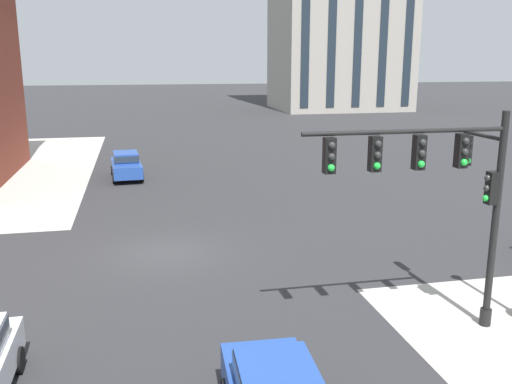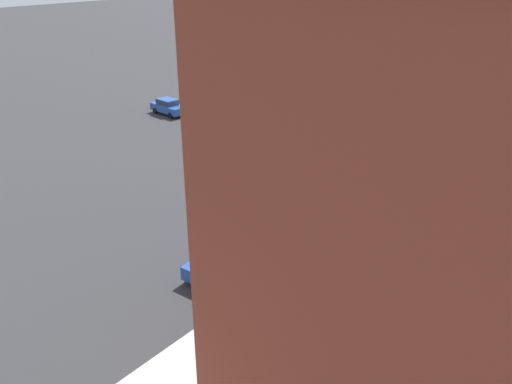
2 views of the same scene
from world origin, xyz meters
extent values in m
plane|color=#2D2D30|center=(0.00, 0.00, 0.00)|extent=(320.00, 320.00, 0.00)
cylinder|color=black|center=(8.64, -8.13, 0.25)|extent=(0.32, 0.32, 0.50)
cylinder|color=black|center=(8.64, -8.13, 3.06)|extent=(0.20, 0.20, 6.13)
cylinder|color=black|center=(5.84, -8.13, 5.66)|extent=(5.59, 0.12, 0.12)
cylinder|color=black|center=(8.64, -7.23, 5.36)|extent=(0.11, 1.80, 0.11)
cube|color=black|center=(7.43, -8.13, 5.11)|extent=(0.28, 0.28, 0.90)
sphere|color=#282828|center=(7.43, -8.29, 5.39)|extent=(0.18, 0.18, 0.18)
sphere|color=#282828|center=(7.43, -8.29, 5.11)|extent=(0.18, 0.18, 0.18)
sphere|color=green|center=(7.43, -8.29, 4.83)|extent=(0.18, 0.18, 0.18)
cube|color=black|center=(6.21, -8.13, 5.11)|extent=(0.28, 0.28, 0.90)
sphere|color=#282828|center=(6.21, -8.29, 5.39)|extent=(0.18, 0.18, 0.18)
sphere|color=#282828|center=(6.21, -8.29, 5.11)|extent=(0.18, 0.18, 0.18)
sphere|color=green|center=(6.21, -8.29, 4.83)|extent=(0.18, 0.18, 0.18)
cube|color=black|center=(4.99, -8.13, 5.11)|extent=(0.28, 0.28, 0.90)
sphere|color=#282828|center=(4.99, -8.29, 5.39)|extent=(0.18, 0.18, 0.18)
sphere|color=#282828|center=(4.99, -8.29, 5.11)|extent=(0.18, 0.18, 0.18)
sphere|color=green|center=(4.99, -8.29, 4.83)|extent=(0.18, 0.18, 0.18)
cube|color=black|center=(3.78, -8.13, 5.11)|extent=(0.28, 0.28, 0.90)
sphere|color=#282828|center=(3.78, -8.29, 5.39)|extent=(0.18, 0.18, 0.18)
sphere|color=#282828|center=(3.78, -8.29, 5.11)|extent=(0.18, 0.18, 0.18)
sphere|color=green|center=(3.78, -8.29, 4.83)|extent=(0.18, 0.18, 0.18)
cube|color=black|center=(8.44, -8.13, 4.06)|extent=(0.28, 0.28, 0.90)
sphere|color=#282828|center=(8.28, -8.13, 4.34)|extent=(0.18, 0.18, 0.18)
sphere|color=#282828|center=(8.28, -8.13, 4.06)|extent=(0.18, 0.18, 0.18)
sphere|color=green|center=(8.28, -8.13, 3.78)|extent=(0.18, 0.18, 0.18)
cube|color=black|center=(8.64, -6.43, 4.81)|extent=(0.28, 0.28, 0.90)
sphere|color=#282828|center=(8.64, -6.59, 5.09)|extent=(0.18, 0.18, 0.18)
sphere|color=#282828|center=(8.64, -6.59, 4.81)|extent=(0.18, 0.18, 0.18)
sphere|color=green|center=(8.64, -6.59, 4.53)|extent=(0.18, 0.18, 0.18)
cylinder|color=black|center=(-3.98, -7.97, 0.32)|extent=(0.22, 0.64, 0.64)
cube|color=#23479E|center=(-1.65, 14.97, 0.70)|extent=(2.06, 4.51, 0.76)
cube|color=#23479E|center=(-1.66, 15.12, 1.38)|extent=(1.64, 2.21, 0.60)
cube|color=#232D38|center=(-1.66, 15.12, 1.38)|extent=(1.68, 2.30, 0.40)
cylinder|color=black|center=(-0.72, 13.67, 0.32)|extent=(0.26, 0.65, 0.64)
cylinder|color=black|center=(-2.39, 13.55, 0.32)|extent=(0.26, 0.65, 0.64)
cylinder|color=black|center=(-0.91, 16.39, 0.32)|extent=(0.26, 0.65, 0.64)
cylinder|color=black|center=(-2.58, 16.27, 0.32)|extent=(0.26, 0.65, 0.64)
camera|label=1|loc=(-0.88, -21.15, 7.41)|focal=39.14mm
camera|label=2|loc=(-18.47, 32.25, 15.80)|focal=36.44mm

